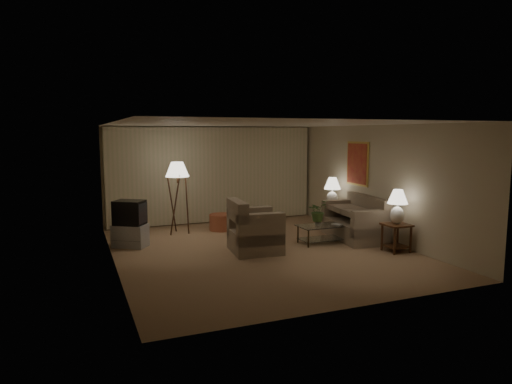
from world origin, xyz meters
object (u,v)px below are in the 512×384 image
vase (318,223)px  sofa (354,222)px  ottoman (221,222)px  side_table_near (396,233)px  crt_tv (129,213)px  table_lamp_near (398,204)px  side_table_far (332,214)px  floor_lamp (178,196)px  tv_cabinet (130,236)px  armchair (255,231)px  table_lamp_far (332,189)px  coffee_table (323,231)px

vase → sofa: bearing=5.4°
sofa → ottoman: size_ratio=3.29×
vase → ottoman: bearing=125.4°
side_table_near → vase: 1.73m
side_table_near → crt_tv: crt_tv is taller
table_lamp_near → side_table_near: bearing=-9.5°
side_table_far → floor_lamp: 4.05m
tv_cabinet → vase: vase is taller
tv_cabinet → crt_tv: 0.52m
side_table_far → vase: (-1.20, -1.35, 0.10)m
armchair → tv_cabinet: size_ratio=1.45×
armchair → side_table_far: armchair is taller
table_lamp_near → tv_cabinet: (-5.20, 2.55, -0.78)m
side_table_far → table_lamp_near: 2.68m
side_table_far → crt_tv: bearing=-179.5°
table_lamp_far → tv_cabinet: 5.26m
side_table_far → table_lamp_near: table_lamp_near is taller
table_lamp_far → coffee_table: bearing=-127.9°
table_lamp_far → crt_tv: 5.21m
side_table_near → table_lamp_far: bearing=90.0°
vase → table_lamp_far: bearing=48.4°
side_table_near → ottoman: (-2.79, 3.48, -0.20)m
side_table_near → table_lamp_far: (-0.00, 2.60, 0.64)m
sofa → ottoman: 3.40m
floor_lamp → ottoman: floor_lamp is taller
floor_lamp → sofa: bearing=-29.6°
sofa → table_lamp_near: size_ratio=2.80×
side_table_near → sofa: bearing=96.3°
armchair → vase: size_ratio=8.34×
table_lamp_near → floor_lamp: floor_lamp is taller
side_table_near → ottoman: size_ratio=0.96×
table_lamp_near → tv_cabinet: 5.85m
crt_tv → coffee_table: bearing=16.6°
tv_cabinet → crt_tv: bearing=0.0°
coffee_table → vase: size_ratio=8.01×
side_table_far → floor_lamp: size_ratio=0.33×
tv_cabinet → vase: 4.21m
side_table_far → tv_cabinet: (-5.20, -0.05, -0.14)m
sofa → side_table_near: 1.36m
table_lamp_far → vase: (-1.20, -1.35, -0.56)m
side_table_far → armchair: bearing=-152.1°
table_lamp_far → tv_cabinet: bearing=-179.5°
side_table_near → side_table_far: size_ratio=1.00×
sofa → floor_lamp: 4.36m
table_lamp_far → floor_lamp: 4.02m
crt_tv → floor_lamp: floor_lamp is taller
table_lamp_far → tv_cabinet: (-5.20, -0.05, -0.80)m
ottoman → vase: (1.59, -2.23, 0.28)m
table_lamp_near → floor_lamp: bearing=138.3°
armchair → side_table_near: (2.79, -1.13, -0.03)m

